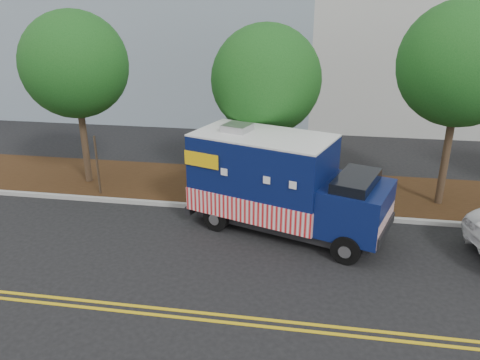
# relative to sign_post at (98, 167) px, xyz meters

# --- Properties ---
(ground) EXTENTS (120.00, 120.00, 0.00)m
(ground) POSITION_rel_sign_post_xyz_m (5.53, -1.81, -1.20)
(ground) COLOR black
(ground) RESTS_ON ground
(curb) EXTENTS (120.00, 0.18, 0.15)m
(curb) POSITION_rel_sign_post_xyz_m (5.53, -0.41, -1.12)
(curb) COLOR #9E9E99
(curb) RESTS_ON ground
(mulch_strip) EXTENTS (120.00, 4.00, 0.15)m
(mulch_strip) POSITION_rel_sign_post_xyz_m (5.53, 1.69, -1.12)
(mulch_strip) COLOR black
(mulch_strip) RESTS_ON ground
(centerline_near) EXTENTS (120.00, 0.10, 0.01)m
(centerline_near) POSITION_rel_sign_post_xyz_m (5.53, -6.26, -1.19)
(centerline_near) COLOR gold
(centerline_near) RESTS_ON ground
(centerline_far) EXTENTS (120.00, 0.10, 0.01)m
(centerline_far) POSITION_rel_sign_post_xyz_m (5.53, -6.51, -1.19)
(centerline_far) COLOR gold
(centerline_far) RESTS_ON ground
(tree_a) EXTENTS (3.95, 3.95, 6.74)m
(tree_a) POSITION_rel_sign_post_xyz_m (-1.02, 1.15, 3.55)
(tree_a) COLOR #38281C
(tree_a) RESTS_ON ground
(tree_b) EXTENTS (3.98, 3.98, 6.31)m
(tree_b) POSITION_rel_sign_post_xyz_m (6.06, 1.62, 3.11)
(tree_b) COLOR #38281C
(tree_b) RESTS_ON ground
(tree_c) EXTENTS (4.11, 4.11, 7.12)m
(tree_c) POSITION_rel_sign_post_xyz_m (12.47, 1.16, 3.86)
(tree_c) COLOR #38281C
(tree_c) RESTS_ON ground
(sign_post) EXTENTS (0.06, 0.06, 2.40)m
(sign_post) POSITION_rel_sign_post_xyz_m (0.00, 0.00, 0.00)
(sign_post) COLOR #473828
(sign_post) RESTS_ON ground
(food_truck) EXTENTS (6.69, 4.20, 3.33)m
(food_truck) POSITION_rel_sign_post_xyz_m (6.85, -1.52, 0.31)
(food_truck) COLOR black
(food_truck) RESTS_ON ground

